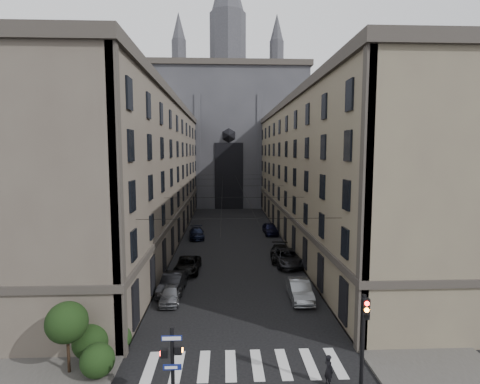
{
  "coord_description": "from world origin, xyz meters",
  "views": [
    {
      "loc": [
        -1.09,
        -14.98,
        11.97
      ],
      "look_at": [
        0.13,
        13.1,
        8.99
      ],
      "focal_mm": 28.0,
      "sensor_mm": 36.0,
      "label": 1
    }
  ],
  "objects": [
    {
      "name": "car_right_far",
      "position": [
        5.69,
        38.76,
        0.83
      ],
      "size": [
        2.16,
        4.93,
        1.65
      ],
      "primitive_type": "imported",
      "rotation": [
        0.0,
        0.0,
        0.04
      ],
      "color": "black",
      "rests_on": "ground"
    },
    {
      "name": "tram_wires",
      "position": [
        0.0,
        35.63,
        7.25
      ],
      "size": [
        14.0,
        60.0,
        0.43
      ],
      "color": "black",
      "rests_on": "ground"
    },
    {
      "name": "pedestrian",
      "position": [
        4.27,
        3.0,
        0.81
      ],
      "size": [
        0.58,
        0.69,
        1.62
      ],
      "primitive_type": "imported",
      "rotation": [
        0.0,
        0.0,
        1.96
      ],
      "color": "black",
      "rests_on": "ground"
    },
    {
      "name": "building_left",
      "position": [
        -13.44,
        36.0,
        9.34
      ],
      "size": [
        13.6,
        60.6,
        18.85
      ],
      "color": "#51473E",
      "rests_on": "ground"
    },
    {
      "name": "sidewalk_left",
      "position": [
        -10.5,
        36.0,
        0.07
      ],
      "size": [
        7.0,
        80.0,
        0.15
      ],
      "primitive_type": "cube",
      "color": "#383533",
      "rests_on": "ground"
    },
    {
      "name": "shrub_cluster",
      "position": [
        -8.72,
        5.01,
        1.8
      ],
      "size": [
        3.9,
        4.4,
        3.9
      ],
      "color": "black",
      "rests_on": "sidewalk_left"
    },
    {
      "name": "car_right_midfar",
      "position": [
        5.23,
        25.58,
        0.77
      ],
      "size": [
        2.7,
        5.49,
        1.54
      ],
      "primitive_type": "imported",
      "rotation": [
        0.0,
        0.0,
        -0.11
      ],
      "color": "black",
      "rests_on": "ground"
    },
    {
      "name": "traffic_light_right",
      "position": [
        5.6,
        1.92,
        3.29
      ],
      "size": [
        0.34,
        0.5,
        5.2
      ],
      "color": "black",
      "rests_on": "ground"
    },
    {
      "name": "car_left_far",
      "position": [
        -4.92,
        36.69,
        0.72
      ],
      "size": [
        2.51,
        5.13,
        1.44
      ],
      "primitive_type": "imported",
      "rotation": [
        0.0,
        0.0,
        0.1
      ],
      "color": "black",
      "rests_on": "ground"
    },
    {
      "name": "car_left_midnear",
      "position": [
        -5.53,
        16.33,
        0.8
      ],
      "size": [
        2.23,
        5.03,
        1.61
      ],
      "primitive_type": "imported",
      "rotation": [
        0.0,
        0.0,
        -0.11
      ],
      "color": "black",
      "rests_on": "ground"
    },
    {
      "name": "car_left_near",
      "position": [
        -5.4,
        14.24,
        0.68
      ],
      "size": [
        1.69,
        4.01,
        1.35
      ],
      "primitive_type": "imported",
      "rotation": [
        0.0,
        0.0,
        0.02
      ],
      "color": "slate",
      "rests_on": "ground"
    },
    {
      "name": "car_right_midnear",
      "position": [
        5.6,
        23.67,
        0.81
      ],
      "size": [
        3.04,
        6.0,
        1.63
      ],
      "primitive_type": "imported",
      "rotation": [
        0.0,
        0.0,
        0.06
      ],
      "color": "black",
      "rests_on": "ground"
    },
    {
      "name": "building_right",
      "position": [
        13.44,
        36.0,
        9.34
      ],
      "size": [
        13.6,
        60.6,
        18.85
      ],
      "color": "brown",
      "rests_on": "ground"
    },
    {
      "name": "gothic_tower",
      "position": [
        0.0,
        74.96,
        17.8
      ],
      "size": [
        35.0,
        23.0,
        58.0
      ],
      "color": "#2D2D33",
      "rests_on": "ground"
    },
    {
      "name": "pedestrian_signal_left",
      "position": [
        -3.51,
        1.5,
        2.32
      ],
      "size": [
        1.02,
        0.38,
        4.0
      ],
      "color": "black",
      "rests_on": "ground"
    },
    {
      "name": "car_left_midfar",
      "position": [
        -4.75,
        21.85,
        0.71
      ],
      "size": [
        2.52,
        5.2,
        1.43
      ],
      "primitive_type": "imported",
      "rotation": [
        0.0,
        0.0,
        -0.03
      ],
      "color": "black",
      "rests_on": "ground"
    },
    {
      "name": "zebra_crossing",
      "position": [
        0.0,
        5.0,
        0.01
      ],
      "size": [
        11.0,
        3.2,
        0.01
      ],
      "primitive_type": "cube",
      "color": "beige",
      "rests_on": "ground"
    },
    {
      "name": "car_right_near",
      "position": [
        5.06,
        14.28,
        0.79
      ],
      "size": [
        1.73,
        4.8,
        1.57
      ],
      "primitive_type": "imported",
      "rotation": [
        0.0,
        0.0,
        -0.01
      ],
      "color": "gray",
      "rests_on": "ground"
    },
    {
      "name": "sidewalk_right",
      "position": [
        10.5,
        36.0,
        0.07
      ],
      "size": [
        7.0,
        80.0,
        0.15
      ],
      "primitive_type": "cube",
      "color": "#383533",
      "rests_on": "ground"
    }
  ]
}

